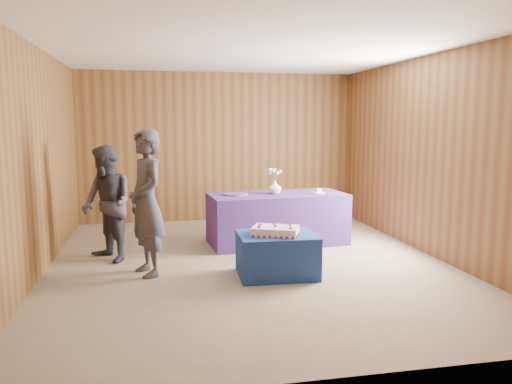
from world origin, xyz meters
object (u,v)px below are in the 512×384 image
object	(u,v)px
guest_left	(146,203)
guest_right	(107,204)
serving_table	(277,218)
sheet_cake	(275,231)
cake_table	(277,255)
vase	(275,187)

from	to	relation	value
guest_left	guest_right	size ratio (longest dim) A/B	1.14
serving_table	sheet_cake	distance (m)	1.65
serving_table	guest_left	size ratio (longest dim) A/B	1.16
sheet_cake	guest_right	distance (m)	2.25
cake_table	sheet_cake	world-z (taller)	sheet_cake
cake_table	sheet_cake	size ratio (longest dim) A/B	1.39
sheet_cake	vase	world-z (taller)	vase
serving_table	guest_right	distance (m)	2.47
sheet_cake	serving_table	bearing A→B (deg)	99.04
serving_table	sheet_cake	size ratio (longest dim) A/B	3.10
cake_table	guest_right	xyz separation A→B (m)	(-2.00, 1.03, 0.51)
serving_table	guest_right	xyz separation A→B (m)	(-2.39, -0.52, 0.38)
vase	guest_right	distance (m)	2.41
vase	guest_right	bearing A→B (deg)	-167.46
sheet_cake	guest_right	size ratio (longest dim) A/B	0.43
cake_table	serving_table	bearing A→B (deg)	78.10
sheet_cake	guest_left	size ratio (longest dim) A/B	0.37
sheet_cake	vase	distance (m)	1.66
sheet_cake	guest_right	world-z (taller)	guest_right
guest_left	guest_right	xyz separation A→B (m)	(-0.51, 0.70, -0.11)
guest_left	vase	bearing A→B (deg)	102.13
vase	cake_table	bearing A→B (deg)	-102.65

